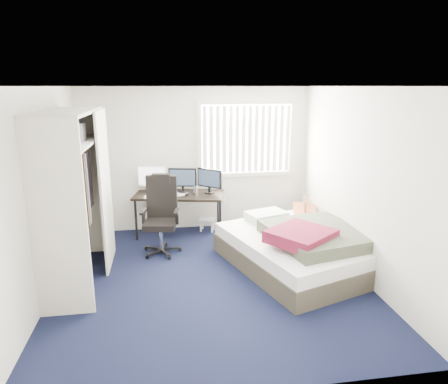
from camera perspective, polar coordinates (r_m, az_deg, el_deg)
name	(u,v)px	position (r m, az deg, el deg)	size (l,w,h in m)	color
ground	(211,279)	(5.48, -1.93, -12.29)	(4.20, 4.20, 0.00)	black
room_shell	(210,169)	(4.98, -2.08, 3.37)	(4.20, 4.20, 4.20)	silver
window_assembly	(246,139)	(7.10, 3.23, 7.55)	(1.72, 0.09, 1.32)	white
closet	(75,181)	(5.35, -20.49, 1.52)	(0.64, 1.84, 2.22)	beige
desk	(179,192)	(6.83, -6.40, 0.05)	(1.60, 0.98, 1.19)	black
office_chair	(161,223)	(6.24, -8.94, -4.37)	(0.65, 0.65, 1.21)	black
footstool	(207,221)	(7.12, -2.42, -4.22)	(0.33, 0.29, 0.22)	white
nightstand	(304,212)	(6.85, 11.41, -2.83)	(0.59, 0.83, 0.70)	brown
bed	(298,248)	(5.79, 10.55, -7.82)	(2.17, 2.50, 0.69)	#3B362A
pine_box	(74,296)	(5.09, -20.61, -13.70)	(0.40, 0.30, 0.30)	#9F6F4F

